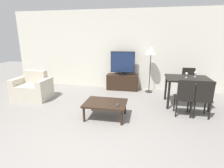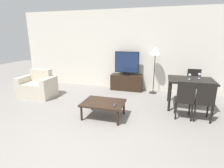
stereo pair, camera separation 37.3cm
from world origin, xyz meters
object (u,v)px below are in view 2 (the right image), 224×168
(tv, at_px, (127,63))
(tv_stand, at_px, (126,82))
(armchair, at_px, (38,87))
(dining_chair_far, at_px, (194,83))
(dining_chair_near_right, at_px, (204,100))
(dining_table, at_px, (191,83))
(dining_chair_near, at_px, (185,98))
(remote_primary, at_px, (115,105))
(floor_lamp, at_px, (155,53))
(wine_glass_center, at_px, (190,75))
(wine_glass_left, at_px, (199,75))
(coffee_table, at_px, (103,104))

(tv, bearing_deg, tv_stand, 90.00)
(armchair, xyz_separation_m, tv, (2.52, 1.40, 0.63))
(armchair, distance_m, dining_chair_far, 4.71)
(dining_chair_near_right, bearing_deg, dining_chair_far, 90.00)
(dining_table, xyz_separation_m, dining_chair_near, (-0.19, -0.72, -0.17))
(remote_primary, bearing_deg, floor_lamp, 72.92)
(dining_chair_near_right, relative_size, wine_glass_center, 6.13)
(tv, bearing_deg, remote_primary, -84.57)
(dining_chair_far, xyz_separation_m, wine_glass_left, (0.01, -0.59, 0.37))
(dining_chair_far, bearing_deg, dining_table, -104.91)
(dining_table, relative_size, dining_chair_near, 1.23)
(tv, xyz_separation_m, wine_glass_left, (2.09, -0.95, -0.07))
(coffee_table, xyz_separation_m, floor_lamp, (1.00, 2.14, 0.98))
(tv_stand, relative_size, coffee_table, 1.13)
(dining_chair_near, relative_size, dining_chair_far, 1.00)
(tv_stand, distance_m, wine_glass_left, 2.37)
(coffee_table, distance_m, dining_chair_far, 2.85)
(dining_chair_far, bearing_deg, dining_chair_near, -104.91)
(dining_table, bearing_deg, dining_chair_far, 75.09)
(wine_glass_left, bearing_deg, armchair, -174.40)
(floor_lamp, bearing_deg, remote_primary, -107.08)
(armchair, xyz_separation_m, dining_table, (4.40, 0.31, 0.36))
(wine_glass_center, bearing_deg, armchair, -176.06)
(tv, distance_m, coffee_table, 2.31)
(dining_chair_near_right, bearing_deg, tv_stand, 138.81)
(tv, height_order, wine_glass_left, tv)
(armchair, distance_m, wine_glass_center, 4.40)
(coffee_table, distance_m, dining_chair_near, 1.82)
(tv_stand, height_order, tv, tv)
(armchair, xyz_separation_m, dining_chair_far, (4.59, 1.04, 0.19))
(tv_stand, xyz_separation_m, dining_chair_near, (1.69, -1.81, 0.23))
(tv_stand, distance_m, tv, 0.67)
(coffee_table, bearing_deg, dining_chair_far, 40.94)
(floor_lamp, xyz_separation_m, remote_primary, (-0.70, -2.26, -0.93))
(coffee_table, bearing_deg, remote_primary, -22.26)
(coffee_table, bearing_deg, tv, 88.01)
(armchair, height_order, dining_chair_near, dining_chair_near)
(dining_chair_near_right, bearing_deg, wine_glass_center, 108.46)
(armchair, bearing_deg, dining_chair_near_right, -5.12)
(dining_chair_far, xyz_separation_m, wine_glass_center, (-0.24, -0.74, 0.37))
(wine_glass_center, bearing_deg, tv, 149.06)
(dining_chair_near, distance_m, floor_lamp, 2.06)
(coffee_table, height_order, wine_glass_left, wine_glass_left)
(tv, distance_m, floor_lamp, 1.00)
(coffee_table, relative_size, dining_table, 0.86)
(wine_glass_center, bearing_deg, coffee_table, -149.48)
(tv, relative_size, dining_chair_near, 0.91)
(tv, distance_m, dining_chair_near, 2.51)
(dining_table, distance_m, dining_chair_near, 0.77)
(tv_stand, distance_m, floor_lamp, 1.39)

